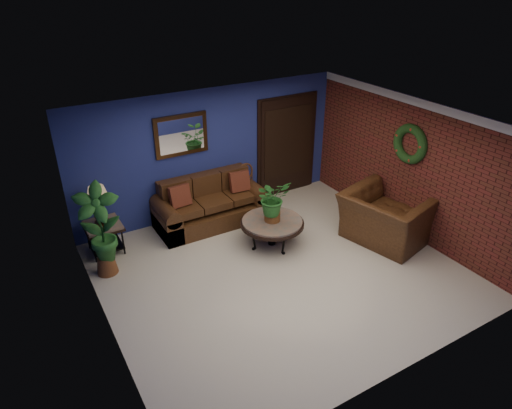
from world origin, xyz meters
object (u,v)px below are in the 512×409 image
side_chair (248,185)px  end_table (104,230)px  coffee_table (272,223)px  table_lamp (98,201)px  sofa (210,207)px  armchair (386,218)px

side_chair → end_table: bearing=173.7°
coffee_table → side_chair: side_chair is taller
table_lamp → side_chair: (2.91, 0.07, -0.44)m
table_lamp → side_chair: table_lamp is taller
end_table → table_lamp: table_lamp is taller
sofa → coffee_table: (0.61, -1.30, 0.11)m
sofa → armchair: sofa is taller
sofa → end_table: sofa is taller
sofa → side_chair: (0.89, 0.04, 0.25)m
sofa → end_table: size_ratio=3.45×
side_chair → sofa: bearing=175.1°
armchair → coffee_table: bearing=49.4°
coffee_table → table_lamp: table_lamp is taller
coffee_table → armchair: (1.82, -0.92, 0.03)m
side_chair → table_lamp: bearing=173.7°
table_lamp → armchair: bearing=-26.2°
table_lamp → coffee_table: bearing=-25.7°
sofa → end_table: bearing=-179.2°
coffee_table → end_table: size_ratio=1.84×
sofa → side_chair: 0.93m
sofa → side_chair: bearing=2.7°
sofa → end_table: (-2.02, -0.03, 0.12)m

